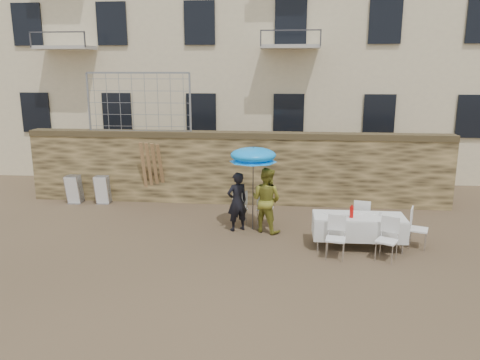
# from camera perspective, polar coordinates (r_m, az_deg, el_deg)

# --- Properties ---
(ground) EXTENTS (80.00, 80.00, 0.00)m
(ground) POSITION_cam_1_polar(r_m,az_deg,el_deg) (10.12, -3.54, -10.58)
(ground) COLOR brown
(ground) RESTS_ON ground
(stone_wall) EXTENTS (13.00, 0.50, 2.20)m
(stone_wall) POSITION_cam_1_polar(r_m,az_deg,el_deg) (14.53, -0.49, 1.42)
(stone_wall) COLOR brown
(stone_wall) RESTS_ON ground
(chain_link_fence) EXTENTS (3.20, 0.06, 1.80)m
(chain_link_fence) POSITION_cam_1_polar(r_m,az_deg,el_deg) (14.87, -12.23, 9.19)
(chain_link_fence) COLOR gray
(chain_link_fence) RESTS_ON stone_wall
(man_suit) EXTENTS (0.68, 0.62, 1.55)m
(man_suit) POSITION_cam_1_polar(r_m,az_deg,el_deg) (12.07, -0.35, -2.66)
(man_suit) COLOR black
(man_suit) RESTS_ON ground
(woman_dress) EXTENTS (1.03, 0.95, 1.69)m
(woman_dress) POSITION_cam_1_polar(r_m,az_deg,el_deg) (11.99, 3.22, -2.43)
(woman_dress) COLOR gold
(woman_dress) RESTS_ON ground
(umbrella) EXTENTS (1.22, 1.22, 2.04)m
(umbrella) POSITION_cam_1_polar(r_m,az_deg,el_deg) (11.87, 1.62, 2.76)
(umbrella) COLOR #3F3F44
(umbrella) RESTS_ON ground
(couple_chair_left) EXTENTS (0.57, 0.57, 0.96)m
(couple_chair_left) POSITION_cam_1_polar(r_m,az_deg,el_deg) (12.67, -0.09, -3.26)
(couple_chair_left) COLOR white
(couple_chair_left) RESTS_ON ground
(couple_chair_right) EXTENTS (0.51, 0.51, 0.96)m
(couple_chair_right) POSITION_cam_1_polar(r_m,az_deg,el_deg) (12.63, 3.08, -3.34)
(couple_chair_right) COLOR white
(couple_chair_right) RESTS_ON ground
(banquet_table) EXTENTS (2.10, 0.85, 0.78)m
(banquet_table) POSITION_cam_1_polar(r_m,az_deg,el_deg) (11.29, 14.31, -4.46)
(banquet_table) COLOR silver
(banquet_table) RESTS_ON ground
(soda_bottle) EXTENTS (0.09, 0.09, 0.26)m
(soda_bottle) POSITION_cam_1_polar(r_m,az_deg,el_deg) (11.06, 13.45, -3.82)
(soda_bottle) COLOR red
(soda_bottle) RESTS_ON banquet_table
(table_chair_front_left) EXTENTS (0.56, 0.56, 0.96)m
(table_chair_front_left) POSITION_cam_1_polar(r_m,az_deg,el_deg) (10.58, 11.59, -6.95)
(table_chair_front_left) COLOR white
(table_chair_front_left) RESTS_ON ground
(table_chair_front_right) EXTENTS (0.65, 0.65, 0.96)m
(table_chair_front_right) POSITION_cam_1_polar(r_m,az_deg,el_deg) (10.76, 17.46, -6.97)
(table_chair_front_right) COLOR white
(table_chair_front_right) RESTS_ON ground
(table_chair_back) EXTENTS (0.57, 0.57, 0.96)m
(table_chair_back) POSITION_cam_1_polar(r_m,az_deg,el_deg) (12.15, 14.63, -4.45)
(table_chair_back) COLOR white
(table_chair_back) RESTS_ON ground
(table_chair_side) EXTENTS (0.61, 0.61, 0.96)m
(table_chair_side) POSITION_cam_1_polar(r_m,az_deg,el_deg) (11.75, 20.96, -5.52)
(table_chair_side) COLOR white
(table_chair_side) RESTS_ON ground
(chair_stack_left) EXTENTS (0.46, 0.47, 0.92)m
(chair_stack_left) POSITION_cam_1_polar(r_m,az_deg,el_deg) (15.61, -19.30, -0.91)
(chair_stack_left) COLOR white
(chair_stack_left) RESTS_ON ground
(chair_stack_right) EXTENTS (0.46, 0.40, 0.92)m
(chair_stack_right) POSITION_cam_1_polar(r_m,az_deg,el_deg) (15.25, -16.23, -1.01)
(chair_stack_right) COLOR white
(chair_stack_right) RESTS_ON ground
(wood_planks) EXTENTS (0.70, 0.20, 2.00)m
(wood_planks) POSITION_cam_1_polar(r_m,az_deg,el_deg) (14.68, -10.46, 0.92)
(wood_planks) COLOR #A37749
(wood_planks) RESTS_ON ground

